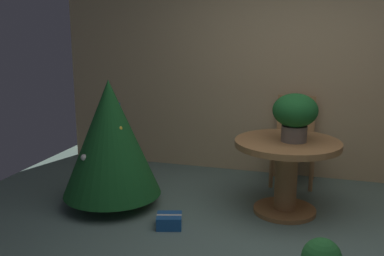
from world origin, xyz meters
The scene contains 6 objects.
back_wall_panel centered at (0.00, 2.20, 1.30)m, with size 6.00×0.10×2.60m, color tan.
round_dining_table centered at (-0.07, 1.00, 0.49)m, with size 0.98×0.98×0.71m.
flower_vase centered at (-0.02, 0.99, 0.97)m, with size 0.41×0.41×0.44m.
wooden_chair_far centered at (-0.07, 1.92, 0.56)m, with size 0.47×0.44×0.98m.
holiday_tree centered at (-1.72, 0.68, 0.69)m, with size 0.96×0.96×1.26m.
gift_box_blue centered at (-1.02, 0.37, 0.06)m, with size 0.27×0.25×0.12m.
Camera 1 is at (0.24, -3.10, 1.74)m, focal length 41.83 mm.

